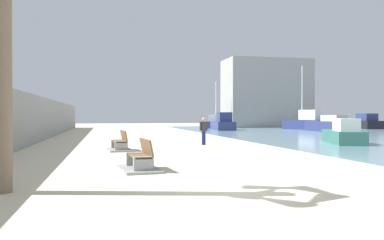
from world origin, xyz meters
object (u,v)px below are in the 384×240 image
(bench_far, at_px, (120,146))
(boat_far_right, at_px, (329,125))
(boat_mid_bay, at_px, (363,123))
(boat_far_left, at_px, (344,134))
(person_walking, at_px, (204,129))
(boat_outer, at_px, (216,123))
(boat_nearest, at_px, (223,123))
(boat_distant, at_px, (305,122))
(bench_near, at_px, (140,163))

(bench_far, relative_size, boat_far_right, 0.30)
(boat_mid_bay, bearing_deg, boat_far_left, -127.09)
(person_walking, distance_m, boat_far_right, 22.42)
(boat_outer, relative_size, boat_mid_bay, 0.80)
(boat_nearest, xyz_separation_m, boat_distant, (9.63, -1.36, 0.14))
(bench_far, bearing_deg, bench_near, -87.02)
(bench_near, distance_m, boat_nearest, 34.52)
(bench_near, bearing_deg, person_walking, 65.87)
(bench_near, distance_m, person_walking, 11.09)
(person_walking, bearing_deg, bench_far, -150.60)
(bench_near, distance_m, boat_far_right, 32.81)
(boat_distant, xyz_separation_m, boat_far_right, (-0.51, -6.02, -0.21))
(boat_outer, bearing_deg, person_walking, -106.68)
(bench_near, bearing_deg, boat_far_left, 34.96)
(boat_nearest, bearing_deg, boat_far_left, -88.43)
(boat_nearest, bearing_deg, boat_distant, -8.05)
(boat_nearest, distance_m, boat_far_left, 23.27)
(person_walking, height_order, boat_nearest, boat_nearest)
(boat_nearest, bearing_deg, boat_mid_bay, 3.51)
(bench_far, distance_m, boat_distant, 32.43)
(bench_far, xyz_separation_m, boat_outer, (13.82, 32.50, 0.48))
(bench_near, height_order, boat_far_right, boat_far_right)
(bench_far, bearing_deg, boat_distant, 46.64)
(person_walking, bearing_deg, boat_far_right, 41.28)
(boat_outer, distance_m, boat_far_left, 30.83)
(person_walking, height_order, boat_mid_bay, boat_mid_bay)
(bench_far, distance_m, boat_far_left, 13.37)
(boat_outer, height_order, boat_distant, boat_distant)
(boat_distant, height_order, boat_far_right, boat_distant)
(boat_mid_bay, distance_m, boat_far_left, 30.63)
(boat_nearest, bearing_deg, bench_near, -110.78)
(bench_far, height_order, boat_nearest, boat_nearest)
(boat_outer, relative_size, boat_distant, 0.83)
(bench_far, height_order, boat_distant, boat_distant)
(boat_outer, bearing_deg, boat_far_right, -62.02)
(boat_far_left, bearing_deg, boat_nearest, 91.57)
(boat_far_left, bearing_deg, person_walking, 172.56)
(bench_far, distance_m, boat_outer, 35.32)
(boat_far_left, xyz_separation_m, boat_distant, (9.00, 21.90, 0.32))
(boat_nearest, relative_size, boat_far_right, 0.80)
(person_walking, relative_size, boat_distant, 0.21)
(bench_near, xyz_separation_m, bench_far, (-0.38, 7.33, 0.00))
(boat_mid_bay, height_order, boat_far_right, boat_mid_bay)
(bench_near, height_order, boat_nearest, boat_nearest)
(boat_outer, distance_m, boat_distant, 12.29)
(person_walking, relative_size, boat_mid_bay, 0.20)
(boat_nearest, bearing_deg, boat_outer, 81.07)
(person_walking, xyz_separation_m, boat_mid_bay, (26.83, 23.34, -0.18))
(bench_near, xyz_separation_m, person_walking, (4.52, 10.10, 0.69))
(bench_far, height_order, boat_far_left, boat_far_left)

